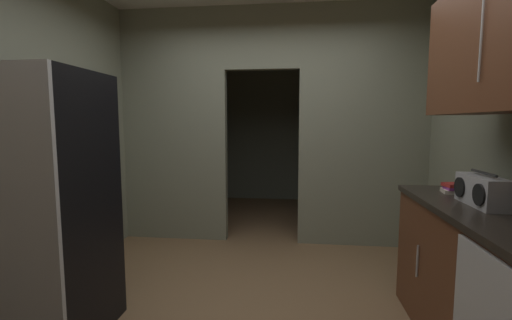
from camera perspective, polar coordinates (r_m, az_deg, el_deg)
ground at (r=2.79m, az=-0.74°, el=-24.23°), size 20.00×20.00×0.00m
kitchen_partition at (r=4.05m, az=2.57°, el=6.52°), size 3.52×0.12×2.72m
adjoining_room_shell at (r=5.73m, az=3.59°, el=5.63°), size 3.52×2.40×2.72m
refrigerator at (r=2.68m, az=-32.58°, el=-6.56°), size 0.83×0.72×1.73m
lower_cabinet_run at (r=2.47m, az=35.01°, el=-17.59°), size 0.64×1.71×0.92m
boombox at (r=2.46m, az=33.10°, el=-4.27°), size 0.16×0.39×0.21m
book_stack at (r=2.80m, az=29.50°, el=-4.13°), size 0.14×0.15×0.07m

